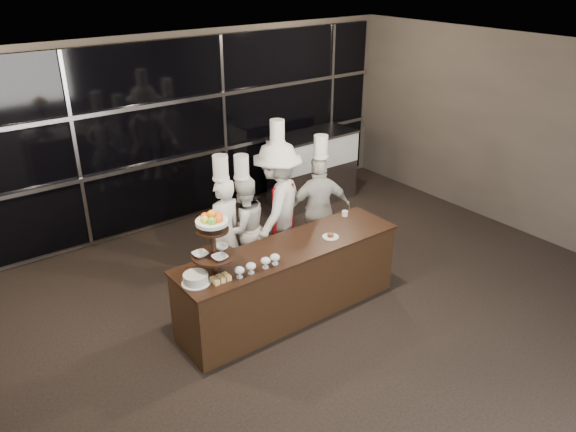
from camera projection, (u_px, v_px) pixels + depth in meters
room at (396, 271)px, 4.92m from camera, size 10.00×10.00×10.00m
window_wall at (155, 137)px, 8.49m from camera, size 8.60×0.10×2.80m
buffet_counter at (290, 280)px, 6.73m from camera, size 2.84×0.74×0.92m
display_stand at (213, 239)px, 5.82m from camera, size 0.48×0.48×0.74m
compotes at (258, 264)px, 6.02m from camera, size 0.57×0.11×0.12m
layer_cake at (196, 279)px, 5.80m from camera, size 0.30×0.30×0.11m
pastry_squares at (221, 279)px, 5.85m from camera, size 0.19×0.13×0.05m
small_plate at (331, 236)px, 6.76m from camera, size 0.20×0.20×0.05m
chef_cup at (345, 213)px, 7.30m from camera, size 0.08×0.08×0.07m
display_case at (313, 164)px, 9.77m from camera, size 1.54×0.67×1.24m
chef_a at (224, 232)px, 7.17m from camera, size 0.61×0.46×1.82m
chef_b at (244, 227)px, 7.44m from camera, size 0.70×0.55×1.73m
chef_c at (278, 206)px, 7.61m from camera, size 1.35×1.22×2.11m
chef_d at (319, 208)px, 7.83m from camera, size 0.98×0.70×1.85m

